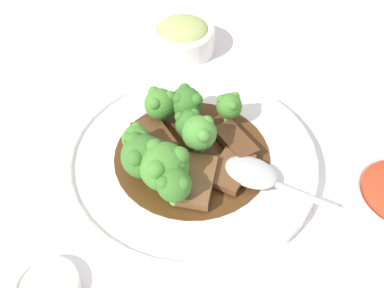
{
  "coord_description": "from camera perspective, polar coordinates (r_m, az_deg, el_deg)",
  "views": [
    {
      "loc": [
        -0.04,
        -0.35,
        0.42
      ],
      "look_at": [
        0.0,
        0.0,
        0.03
      ],
      "focal_mm": 42.0,
      "sensor_mm": 36.0,
      "label": 1
    }
  ],
  "objects": [
    {
      "name": "ground_plane",
      "position": [
        0.55,
        -0.0,
        -2.4
      ],
      "size": [
        4.0,
        4.0,
        0.0
      ],
      "primitive_type": "plane",
      "color": "silver"
    },
    {
      "name": "main_plate",
      "position": [
        0.54,
        -0.0,
        -1.71
      ],
      "size": [
        0.3,
        0.3,
        0.02
      ],
      "color": "white",
      "rests_on": "ground_plane"
    },
    {
      "name": "beef_strip_0",
      "position": [
        0.55,
        -4.83,
        1.02
      ],
      "size": [
        0.06,
        0.07,
        0.01
      ],
      "color": "#56331E",
      "rests_on": "main_plate"
    },
    {
      "name": "beef_strip_1",
      "position": [
        0.52,
        4.99,
        -3.22
      ],
      "size": [
        0.07,
        0.07,
        0.01
      ],
      "color": "brown",
      "rests_on": "main_plate"
    },
    {
      "name": "beef_strip_2",
      "position": [
        0.54,
        5.52,
        0.32
      ],
      "size": [
        0.05,
        0.07,
        0.01
      ],
      "color": "#56331E",
      "rests_on": "main_plate"
    },
    {
      "name": "beef_strip_3",
      "position": [
        0.5,
        1.0,
        -4.65
      ],
      "size": [
        0.06,
        0.07,
        0.02
      ],
      "color": "brown",
      "rests_on": "main_plate"
    },
    {
      "name": "broccoli_floret_0",
      "position": [
        0.5,
        -6.26,
        -1.46
      ],
      "size": [
        0.05,
        0.05,
        0.05
      ],
      "color": "#8EB756",
      "rests_on": "main_plate"
    },
    {
      "name": "broccoli_floret_1",
      "position": [
        0.56,
        4.75,
        4.87
      ],
      "size": [
        0.03,
        0.03,
        0.04
      ],
      "color": "#7FA84C",
      "rests_on": "main_plate"
    },
    {
      "name": "broccoli_floret_2",
      "position": [
        0.56,
        -0.54,
        5.34
      ],
      "size": [
        0.04,
        0.04,
        0.04
      ],
      "color": "#7FA84C",
      "rests_on": "main_plate"
    },
    {
      "name": "broccoli_floret_3",
      "position": [
        0.56,
        -4.07,
        5.15
      ],
      "size": [
        0.04,
        0.04,
        0.04
      ],
      "color": "#7FA84C",
      "rests_on": "main_plate"
    },
    {
      "name": "broccoli_floret_4",
      "position": [
        0.54,
        -0.44,
        2.64
      ],
      "size": [
        0.03,
        0.03,
        0.04
      ],
      "color": "#7FA84C",
      "rests_on": "main_plate"
    },
    {
      "name": "broccoli_floret_5",
      "position": [
        0.52,
        -7.11,
        0.65
      ],
      "size": [
        0.03,
        0.03,
        0.04
      ],
      "color": "#8EB756",
      "rests_on": "main_plate"
    },
    {
      "name": "broccoli_floret_6",
      "position": [
        0.48,
        -3.55,
        -2.77
      ],
      "size": [
        0.05,
        0.05,
        0.06
      ],
      "color": "#7FA84C",
      "rests_on": "main_plate"
    },
    {
      "name": "broccoli_floret_7",
      "position": [
        0.51,
        0.98,
        1.21
      ],
      "size": [
        0.04,
        0.04,
        0.05
      ],
      "color": "#8EB756",
      "rests_on": "main_plate"
    },
    {
      "name": "broccoli_floret_8",
      "position": [
        0.47,
        -2.28,
        -5.13
      ],
      "size": [
        0.04,
        0.04,
        0.05
      ],
      "color": "#7FA84C",
      "rests_on": "main_plate"
    },
    {
      "name": "serving_spoon",
      "position": [
        0.51,
        9.66,
        -4.46
      ],
      "size": [
        0.21,
        0.16,
        0.01
      ],
      "color": "#B7B7BC",
      "rests_on": "main_plate"
    },
    {
      "name": "side_bowl_appetizer",
      "position": [
        0.71,
        -1.14,
        13.54
      ],
      "size": [
        0.1,
        0.1,
        0.05
      ],
      "color": "white",
      "rests_on": "ground_plane"
    },
    {
      "name": "sauce_dish",
      "position": [
        0.48,
        -17.96,
        -16.9
      ],
      "size": [
        0.06,
        0.06,
        0.01
      ],
      "color": "white",
      "rests_on": "ground_plane"
    }
  ]
}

